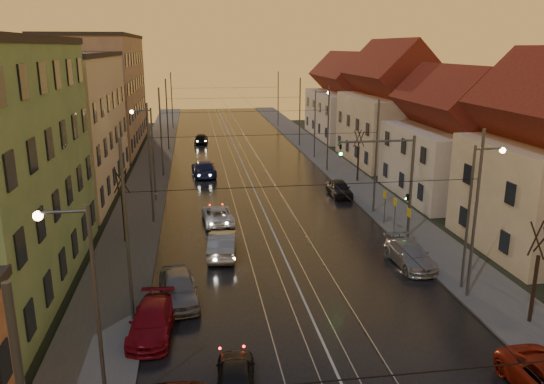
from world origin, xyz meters
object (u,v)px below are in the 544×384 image
street_lamp_3 (318,117)px  driving_car_3 (204,168)px  parked_left_3 (178,288)px  street_lamp_2 (149,145)px  street_lamp_0 (86,295)px  parked_right_1 (410,255)px  driving_car_0 (236,376)px  parked_right_2 (339,188)px  driving_car_1 (222,244)px  driving_car_4 (201,138)px  street_lamp_1 (475,204)px  parked_left_2 (152,321)px  driving_car_2 (218,214)px  traffic_light_mast (398,175)px

street_lamp_3 → driving_car_3: size_ratio=1.46×
parked_left_3 → street_lamp_2: bearing=91.2°
street_lamp_0 → parked_right_1: 20.53m
driving_car_0 → parked_right_2: size_ratio=0.90×
parked_right_2 → driving_car_1: bearing=-132.1°
street_lamp_2 → driving_car_1: (5.26, -13.13, -4.10)m
street_lamp_2 → driving_car_4: bearing=80.4°
driving_car_0 → parked_left_3: parked_left_3 is taller
street_lamp_1 → street_lamp_2: (-18.21, 20.00, 0.00)m
driving_car_0 → street_lamp_0: bearing=16.6°
street_lamp_1 → street_lamp_2: size_ratio=1.00×
street_lamp_1 → parked_right_2: (-1.84, 19.33, -4.18)m
parked_left_2 → driving_car_2: bearing=81.0°
driving_car_4 → driving_car_0: bearing=95.3°
street_lamp_1 → parked_right_2: bearing=95.4°
parked_left_2 → parked_right_2: 26.27m
driving_car_0 → parked_right_1: size_ratio=0.79×
street_lamp_2 → driving_car_0: bearing=-79.6°
driving_car_4 → parked_left_3: (-2.09, -47.09, 0.08)m
traffic_light_mast → street_lamp_0: bearing=-136.9°
driving_car_4 → street_lamp_3: bearing=143.7°
parked_right_2 → traffic_light_mast: bearing=-86.7°
parked_left_2 → parked_left_3: 3.33m
driving_car_4 → driving_car_3: bearing=94.8°
driving_car_2 → street_lamp_1: bearing=130.4°
driving_car_4 → parked_right_1: driving_car_4 is taller
driving_car_3 → parked_left_2: (-3.14, -31.12, -0.12)m
street_lamp_0 → street_lamp_2: 28.00m
driving_car_4 → parked_left_2: bearing=91.4°
street_lamp_1 → driving_car_2: bearing=133.9°
street_lamp_0 → parked_right_2: street_lamp_0 is taller
street_lamp_0 → driving_car_2: street_lamp_0 is taller
driving_car_1 → parked_left_3: size_ratio=1.02×
street_lamp_1 → driving_car_3: 32.09m
driving_car_1 → parked_left_3: parked_left_3 is taller
driving_car_4 → parked_left_3: bearing=92.5°
driving_car_3 → traffic_light_mast: bearing=116.3°
street_lamp_3 → driving_car_3: bearing=-152.0°
driving_car_0 → parked_left_2: size_ratio=0.81×
street_lamp_3 → driving_car_4: (-13.49, 11.89, -4.17)m
street_lamp_0 → street_lamp_2: size_ratio=1.00×
street_lamp_0 → parked_right_1: street_lamp_0 is taller
driving_car_1 → parked_left_3: bearing=72.4°
street_lamp_0 → traffic_light_mast: street_lamp_0 is taller
driving_car_3 → parked_left_3: (-2.00, -27.99, 0.00)m
driving_car_1 → parked_right_1: (11.16, -3.28, -0.10)m
driving_car_3 → parked_right_2: driving_car_3 is taller
street_lamp_1 → parked_right_1: (-1.79, 3.59, -4.20)m
street_lamp_3 → driving_car_4: 18.46m
driving_car_1 → driving_car_0: bearing=94.6°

